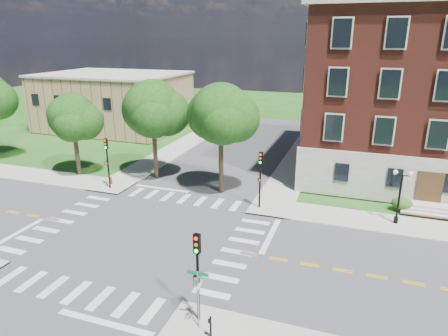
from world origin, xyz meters
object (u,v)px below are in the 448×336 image
(twin_lamp_west, at_px, (400,194))
(push_button_post, at_px, (210,326))
(traffic_signal_nw, at_px, (107,157))
(fire_hydrant, at_px, (111,181))
(traffic_signal_ne, at_px, (260,173))
(traffic_signal_se, at_px, (197,267))
(street_sign_pole, at_px, (198,288))

(twin_lamp_west, relative_size, push_button_post, 3.53)
(traffic_signal_nw, distance_m, push_button_post, 22.19)
(fire_hydrant, bearing_deg, traffic_signal_ne, -2.57)
(traffic_signal_nw, relative_size, twin_lamp_west, 1.13)
(push_button_post, bearing_deg, twin_lamp_west, 60.87)
(traffic_signal_se, distance_m, twin_lamp_west, 18.12)
(traffic_signal_se, xyz_separation_m, street_sign_pole, (0.20, -0.43, -0.88))
(traffic_signal_se, height_order, twin_lamp_west, traffic_signal_se)
(twin_lamp_west, distance_m, push_button_post, 18.52)
(traffic_signal_ne, height_order, push_button_post, traffic_signal_ne)
(traffic_signal_nw, bearing_deg, twin_lamp_west, 2.05)
(push_button_post, height_order, fire_hydrant, push_button_post)
(street_sign_pole, relative_size, fire_hydrant, 4.13)
(twin_lamp_west, xyz_separation_m, push_button_post, (-8.98, -16.11, -1.73))
(street_sign_pole, bearing_deg, twin_lamp_west, 57.72)
(traffic_signal_ne, bearing_deg, traffic_signal_nw, -178.86)
(push_button_post, xyz_separation_m, fire_hydrant, (-16.53, 16.17, -0.33))
(street_sign_pole, xyz_separation_m, fire_hydrant, (-15.70, 15.59, -1.84))
(traffic_signal_ne, relative_size, push_button_post, 4.00)
(traffic_signal_ne, relative_size, street_sign_pole, 1.55)
(traffic_signal_ne, bearing_deg, twin_lamp_west, 3.28)
(traffic_signal_nw, xyz_separation_m, street_sign_pole, (15.14, -14.64, -0.88))
(traffic_signal_se, xyz_separation_m, traffic_signal_ne, (-0.58, 14.49, 0.00))
(traffic_signal_se, bearing_deg, twin_lamp_west, 56.46)
(traffic_signal_se, bearing_deg, traffic_signal_ne, 92.29)
(twin_lamp_west, xyz_separation_m, fire_hydrant, (-25.51, 0.06, -2.06))
(traffic_signal_ne, relative_size, fire_hydrant, 6.40)
(traffic_signal_se, relative_size, push_button_post, 4.00)
(traffic_signal_se, relative_size, fire_hydrant, 6.40)
(traffic_signal_nw, distance_m, fire_hydrant, 2.94)
(traffic_signal_se, bearing_deg, push_button_post, -44.37)
(traffic_signal_se, relative_size, street_sign_pole, 1.55)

